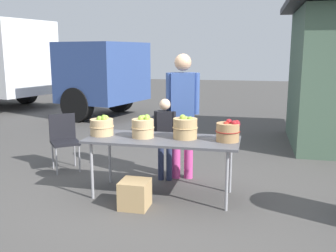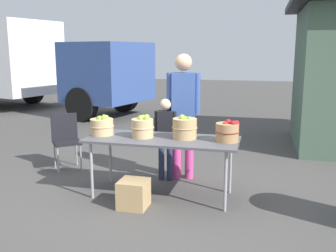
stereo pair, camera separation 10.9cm
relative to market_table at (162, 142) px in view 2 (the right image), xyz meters
name	(u,v)px [view 2 (the right image)]	position (x,y,z in m)	size (l,w,h in m)	color
ground_plane	(162,195)	(0.00, 0.00, -0.71)	(40.00, 40.00, 0.00)	#474442
market_table	(162,142)	(0.00, 0.00, 0.00)	(1.90, 0.76, 0.75)	#4C4C51
apple_basket_green_0	(102,126)	(-0.81, 0.01, 0.16)	(0.32, 0.32, 0.26)	tan
apple_basket_green_1	(143,127)	(-0.25, 0.00, 0.18)	(0.29, 0.29, 0.28)	tan
apple_basket_green_2	(185,128)	(0.27, 0.07, 0.18)	(0.32, 0.32, 0.30)	tan
apple_basket_red_0	(228,131)	(0.81, 0.03, 0.17)	(0.30, 0.30, 0.27)	#A87F51
vendor_adult	(183,107)	(0.11, 0.74, 0.35)	(0.46, 0.30, 1.78)	#CC3F8C
child_customer	(165,133)	(-0.11, 0.59, -0.02)	(0.31, 0.18, 1.17)	#262D4C
box_truck	(18,62)	(-6.51, 6.35, 0.78)	(7.99, 4.01, 2.75)	white
folding_chair	(66,137)	(-1.75, 0.74, -0.20)	(0.56, 0.56, 0.86)	black
produce_crate	(134,194)	(-0.23, -0.45, -0.54)	(0.33, 0.33, 0.33)	tan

